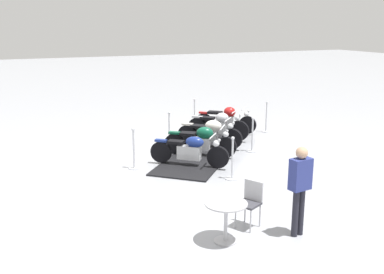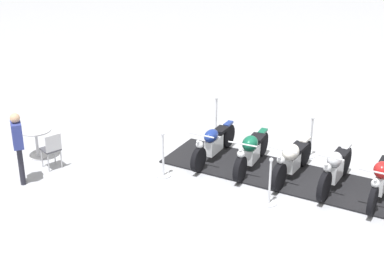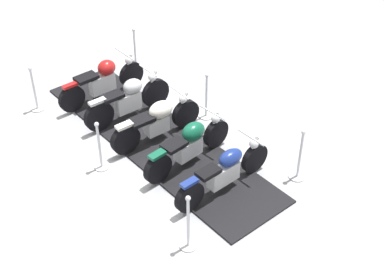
{
  "view_description": "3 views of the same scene",
  "coord_description": "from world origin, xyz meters",
  "px_view_note": "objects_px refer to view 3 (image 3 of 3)",
  "views": [
    {
      "loc": [
        12.41,
        -5.98,
        3.87
      ],
      "look_at": [
        1.4,
        -1.21,
        0.8
      ],
      "focal_mm": 42.09,
      "sensor_mm": 36.0,
      "label": 1
    },
    {
      "loc": [
        4.84,
        11.16,
        6.25
      ],
      "look_at": [
        2.18,
        -0.89,
        0.88
      ],
      "focal_mm": 53.69,
      "sensor_mm": 36.0,
      "label": 2
    },
    {
      "loc": [
        2.05,
        -9.04,
        7.1
      ],
      "look_at": [
        0.88,
        -0.98,
        0.91
      ],
      "focal_mm": 52.08,
      "sensor_mm": 36.0,
      "label": 3
    }
  ],
  "objects_px": {
    "stanchion_right_mid": "(206,104)",
    "stanchion_left_rear": "(35,95)",
    "motorcycle_chrome": "(129,99)",
    "motorcycle_cream": "(157,120)",
    "stanchion_left_front": "(188,230)",
    "stanchion_right_rear": "(135,55)",
    "motorcycle_maroon": "(103,79)",
    "motorcycle_forest": "(189,143)",
    "motorcycle_navy": "(225,170)",
    "stanchion_right_front": "(299,163)",
    "stanchion_left_mid": "(100,152)"
  },
  "relations": [
    {
      "from": "motorcycle_chrome",
      "to": "motorcycle_cream",
      "type": "bearing_deg",
      "value": -88.17
    },
    {
      "from": "motorcycle_navy",
      "to": "stanchion_right_mid",
      "type": "distance_m",
      "value": 2.43
    },
    {
      "from": "stanchion_left_front",
      "to": "motorcycle_forest",
      "type": "bearing_deg",
      "value": 97.93
    },
    {
      "from": "motorcycle_chrome",
      "to": "stanchion_right_rear",
      "type": "bearing_deg",
      "value": 52.67
    },
    {
      "from": "motorcycle_chrome",
      "to": "stanchion_left_rear",
      "type": "height_order",
      "value": "stanchion_left_rear"
    },
    {
      "from": "motorcycle_navy",
      "to": "motorcycle_maroon",
      "type": "xyz_separation_m",
      "value": [
        -3.04,
        2.7,
        0.05
      ]
    },
    {
      "from": "motorcycle_navy",
      "to": "motorcycle_forest",
      "type": "distance_m",
      "value": 1.02
    },
    {
      "from": "stanchion_left_rear",
      "to": "stanchion_left_front",
      "type": "xyz_separation_m",
      "value": [
        3.98,
        -3.54,
        0.02
      ]
    },
    {
      "from": "motorcycle_cream",
      "to": "stanchion_left_front",
      "type": "xyz_separation_m",
      "value": [
        1.06,
        -2.81,
        -0.11
      ]
    },
    {
      "from": "stanchion_left_rear",
      "to": "stanchion_left_front",
      "type": "relative_size",
      "value": 0.96
    },
    {
      "from": "stanchion_left_rear",
      "to": "stanchion_right_front",
      "type": "relative_size",
      "value": 0.98
    },
    {
      "from": "motorcycle_maroon",
      "to": "stanchion_right_front",
      "type": "xyz_separation_m",
      "value": [
        4.39,
        -2.13,
        -0.17
      ]
    },
    {
      "from": "motorcycle_chrome",
      "to": "stanchion_right_front",
      "type": "bearing_deg",
      "value": -68.34
    },
    {
      "from": "stanchion_right_rear",
      "to": "motorcycle_maroon",
      "type": "bearing_deg",
      "value": -106.24
    },
    {
      "from": "stanchion_right_mid",
      "to": "stanchion_left_mid",
      "type": "height_order",
      "value": "stanchion_right_mid"
    },
    {
      "from": "motorcycle_chrome",
      "to": "stanchion_left_mid",
      "type": "bearing_deg",
      "value": -142.21
    },
    {
      "from": "motorcycle_forest",
      "to": "motorcycle_navy",
      "type": "bearing_deg",
      "value": -94.07
    },
    {
      "from": "motorcycle_cream",
      "to": "stanchion_left_rear",
      "type": "relative_size",
      "value": 1.48
    },
    {
      "from": "motorcycle_navy",
      "to": "stanchion_right_rear",
      "type": "height_order",
      "value": "stanchion_right_rear"
    },
    {
      "from": "stanchion_right_rear",
      "to": "stanchion_right_front",
      "type": "bearing_deg",
      "value": -41.67
    },
    {
      "from": "stanchion_right_rear",
      "to": "stanchion_right_mid",
      "type": "relative_size",
      "value": 1.04
    },
    {
      "from": "motorcycle_chrome",
      "to": "stanchion_right_front",
      "type": "height_order",
      "value": "stanchion_right_front"
    },
    {
      "from": "stanchion_right_front",
      "to": "stanchion_right_rear",
      "type": "bearing_deg",
      "value": 138.33
    },
    {
      "from": "motorcycle_forest",
      "to": "motorcycle_cream",
      "type": "height_order",
      "value": "motorcycle_cream"
    },
    {
      "from": "stanchion_right_front",
      "to": "stanchion_left_mid",
      "type": "bearing_deg",
      "value": -175.98
    },
    {
      "from": "stanchion_right_mid",
      "to": "stanchion_left_rear",
      "type": "bearing_deg",
      "value": -175.98
    },
    {
      "from": "stanchion_right_rear",
      "to": "stanchion_right_mid",
      "type": "height_order",
      "value": "stanchion_right_rear"
    },
    {
      "from": "stanchion_right_front",
      "to": "stanchion_right_rear",
      "type": "distance_m",
      "value": 5.32
    },
    {
      "from": "motorcycle_forest",
      "to": "stanchion_right_rear",
      "type": "height_order",
      "value": "stanchion_right_rear"
    },
    {
      "from": "motorcycle_maroon",
      "to": "stanchion_left_front",
      "type": "bearing_deg",
      "value": -107.02
    },
    {
      "from": "stanchion_right_front",
      "to": "stanchion_right_mid",
      "type": "relative_size",
      "value": 1.02
    },
    {
      "from": "stanchion_right_mid",
      "to": "stanchion_right_front",
      "type": "bearing_deg",
      "value": -41.67
    },
    {
      "from": "motorcycle_navy",
      "to": "stanchion_right_front",
      "type": "relative_size",
      "value": 1.59
    },
    {
      "from": "motorcycle_forest",
      "to": "stanchion_right_rear",
      "type": "relative_size",
      "value": 1.59
    },
    {
      "from": "stanchion_left_front",
      "to": "stanchion_left_mid",
      "type": "height_order",
      "value": "stanchion_left_front"
    },
    {
      "from": "motorcycle_forest",
      "to": "stanchion_left_mid",
      "type": "relative_size",
      "value": 1.66
    },
    {
      "from": "stanchion_right_front",
      "to": "stanchion_left_rear",
      "type": "bearing_deg",
      "value": 165.45
    },
    {
      "from": "stanchion_left_front",
      "to": "stanchion_right_mid",
      "type": "bearing_deg",
      "value": 92.63
    },
    {
      "from": "motorcycle_chrome",
      "to": "stanchion_left_mid",
      "type": "distance_m",
      "value": 1.73
    },
    {
      "from": "motorcycle_cream",
      "to": "motorcycle_navy",
      "type": "bearing_deg",
      "value": -86.96
    },
    {
      "from": "motorcycle_chrome",
      "to": "motorcycle_maroon",
      "type": "bearing_deg",
      "value": 91.11
    },
    {
      "from": "stanchion_right_mid",
      "to": "stanchion_left_front",
      "type": "distance_m",
      "value": 3.81
    },
    {
      "from": "motorcycle_maroon",
      "to": "stanchion_left_mid",
      "type": "distance_m",
      "value": 2.47
    },
    {
      "from": "motorcycle_chrome",
      "to": "stanchion_left_front",
      "type": "relative_size",
      "value": 1.43
    },
    {
      "from": "stanchion_right_rear",
      "to": "stanchion_left_front",
      "type": "height_order",
      "value": "same"
    },
    {
      "from": "motorcycle_maroon",
      "to": "stanchion_left_front",
      "type": "relative_size",
      "value": 1.54
    },
    {
      "from": "stanchion_right_front",
      "to": "stanchion_right_mid",
      "type": "xyz_separation_m",
      "value": [
        -1.99,
        1.77,
        -0.02
      ]
    },
    {
      "from": "stanchion_left_rear",
      "to": "stanchion_right_rear",
      "type": "height_order",
      "value": "stanchion_right_rear"
    },
    {
      "from": "motorcycle_chrome",
      "to": "motorcycle_maroon",
      "type": "distance_m",
      "value": 1.02
    },
    {
      "from": "motorcycle_cream",
      "to": "stanchion_right_front",
      "type": "distance_m",
      "value": 2.98
    }
  ]
}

